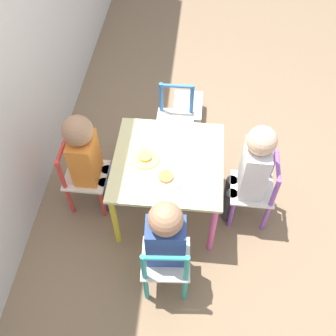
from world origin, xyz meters
name	(u,v)px	position (x,y,z in m)	size (l,w,h in m)	color
ground_plane	(168,206)	(0.00, 0.00, 0.00)	(6.00, 6.00, 0.00)	#7F664C
kids_table	(168,167)	(0.00, 0.00, 0.42)	(0.64, 0.64, 0.48)	beige
chair_red	(83,176)	(0.00, 0.54, 0.26)	(0.26, 0.26, 0.52)	silver
chair_teal	(166,264)	(-0.54, -0.04, 0.26)	(0.28, 0.28, 0.52)	silver
chair_purple	(255,191)	(-0.01, -0.54, 0.26)	(0.26, 0.26, 0.52)	silver
chair_blue	(175,122)	(0.54, 0.00, 0.26)	(0.26, 0.26, 0.52)	silver
child_back	(87,155)	(0.00, 0.48, 0.47)	(0.20, 0.22, 0.77)	#4C608E
child_left	(166,237)	(-0.48, -0.03, 0.45)	(0.22, 0.21, 0.74)	#4C608E
child_front	(251,168)	(-0.01, -0.48, 0.47)	(0.20, 0.22, 0.79)	#38383D
plate_back	(145,158)	(0.00, 0.13, 0.49)	(0.17, 0.17, 0.03)	#EADB66
plate_left	(166,178)	(-0.13, 0.00, 0.49)	(0.18, 0.18, 0.03)	white
storage_bin	(187,111)	(0.84, -0.08, 0.08)	(0.32, 0.22, 0.15)	silver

